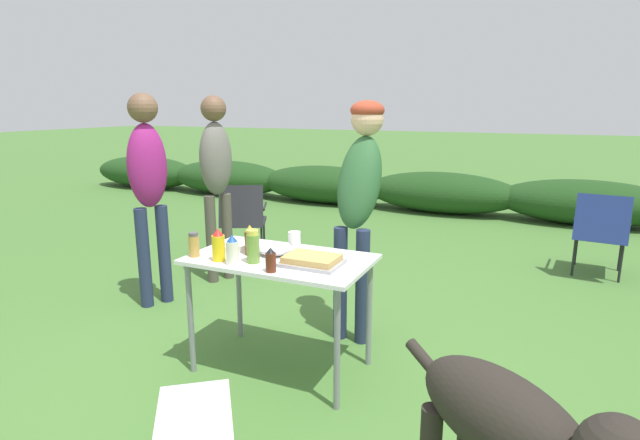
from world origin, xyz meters
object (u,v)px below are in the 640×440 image
mayo_bottle (232,250)px  standing_person_in_dark_puffer (216,169)px  paper_cup_stack (294,240)px  dog (513,434)px  relish_jar (253,247)px  plate_stack (233,246)px  bbq_sauce_bottle (271,260)px  spice_jar (194,245)px  mustard_bottle (218,245)px  beer_bottle (250,241)px  camp_chair_green_behind_table (601,230)px  camp_chair_near_hedge (243,217)px  standing_person_in_navy_coat (360,186)px  folding_table (280,269)px  standing_person_in_olive_jacket (148,178)px  food_tray (312,260)px  mixing_bowl (275,249)px

mayo_bottle → standing_person_in_dark_puffer: standing_person_in_dark_puffer is taller
paper_cup_stack → dog: bearing=-39.2°
relish_jar → plate_stack: bearing=144.9°
bbq_sauce_bottle → spice_jar: spice_jar is taller
mustard_bottle → standing_person_in_dark_puffer: standing_person_in_dark_puffer is taller
mayo_bottle → relish_jar: bearing=41.3°
beer_bottle → dog: size_ratio=0.21×
paper_cup_stack → camp_chair_green_behind_table: size_ratio=0.13×
plate_stack → camp_chair_near_hedge: camp_chair_near_hedge is taller
standing_person_in_navy_coat → dog: standing_person_in_navy_coat is taller
spice_jar → beer_bottle: bearing=30.5°
folding_table → bbq_sauce_bottle: bbq_sauce_bottle is taller
standing_person_in_olive_jacket → standing_person_in_dark_puffer: size_ratio=1.01×
food_tray → plate_stack: (-0.60, 0.08, -0.01)m
mixing_bowl → camp_chair_near_hedge: camp_chair_near_hedge is taller
food_tray → camp_chair_green_behind_table: (1.74, 2.87, -0.30)m
plate_stack → bbq_sauce_bottle: bbq_sauce_bottle is taller
spice_jar → dog: bearing=-21.3°
relish_jar → standing_person_in_dark_puffer: size_ratio=0.11×
folding_table → mayo_bottle: size_ratio=6.19×
plate_stack → mayo_bottle: bearing=-56.6°
food_tray → mustard_bottle: size_ratio=1.74×
mayo_bottle → folding_table: bearing=52.0°
food_tray → standing_person_in_olive_jacket: 1.83m
paper_cup_stack → camp_chair_green_behind_table: bearing=52.5°
beer_bottle → plate_stack: bearing=160.9°
mayo_bottle → relish_jar: size_ratio=0.89×
standing_person_in_olive_jacket → mixing_bowl: bearing=-83.3°
spice_jar → mixing_bowl: bearing=30.3°
bbq_sauce_bottle → spice_jar: 0.58m
beer_bottle → camp_chair_green_behind_table: size_ratio=0.23×
dog → standing_person_in_dark_puffer: bearing=-91.1°
plate_stack → camp_chair_green_behind_table: 3.65m
standing_person_in_dark_puffer → paper_cup_stack: bearing=-102.7°
food_tray → bbq_sauce_bottle: bearing=-126.8°
paper_cup_stack → mayo_bottle: mayo_bottle is taller
mayo_bottle → bbq_sauce_bottle: bearing=-5.1°
camp_chair_near_hedge → camp_chair_green_behind_table: bearing=-12.3°
mustard_bottle → camp_chair_near_hedge: (-1.21, 2.11, -0.37)m
plate_stack → bbq_sauce_bottle: size_ratio=1.48×
dog → camp_chair_green_behind_table: 3.80m
food_tray → bbq_sauce_bottle: (-0.15, -0.21, 0.04)m
mayo_bottle → spice_jar: (-0.30, 0.04, -0.01)m
standing_person_in_dark_puffer → mustard_bottle: bearing=-119.6°
paper_cup_stack → dog: size_ratio=0.12×
dog → relish_jar: bearing=-80.4°
paper_cup_stack → relish_jar: bearing=-101.7°
paper_cup_stack → spice_jar: spice_jar is taller
relish_jar → mustard_bottle: bearing=-166.4°
mixing_bowl → bbq_sauce_bottle: 0.34m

